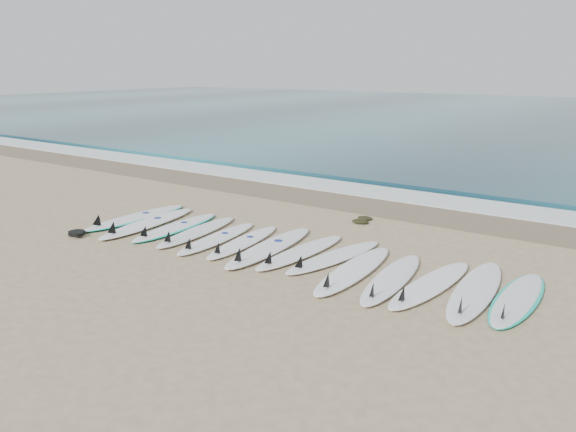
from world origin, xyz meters
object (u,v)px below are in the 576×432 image
Objects in this scene: surfboard_0 at (135,217)px; surfboard_7 at (299,252)px; surfboard_13 at (517,299)px; leash_coil at (77,233)px.

surfboard_0 is 4.36m from surfboard_7.
surfboard_0 reaches higher than surfboard_13.
surfboard_0 is 6.02× the size of leash_coil.
leash_coil is at bearing -89.42° from surfboard_0.
surfboard_0 is 8.12m from surfboard_13.
surfboard_7 is (4.36, 0.06, 0.00)m from surfboard_0.
leash_coil is (-4.37, -1.55, -0.01)m from surfboard_7.
surfboard_13 is (3.76, 0.08, -0.01)m from surfboard_7.
surfboard_13 is at bearing 4.49° from surfboard_7.
leash_coil is (-8.13, -1.63, 0.00)m from surfboard_13.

